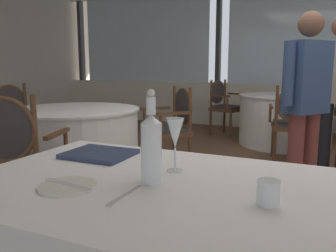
{
  "coord_description": "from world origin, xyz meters",
  "views": [
    {
      "loc": [
        0.31,
        -2.8,
        1.15
      ],
      "look_at": [
        -0.32,
        -1.4,
        0.89
      ],
      "focal_mm": 37.05,
      "sensor_mm": 36.0,
      "label": 1
    }
  ],
  "objects_px": {
    "wine_glass": "(175,134)",
    "dining_chair_3_0": "(173,122)",
    "dining_chair_0_1": "(293,118)",
    "water_tumbler": "(268,193)",
    "dining_chair_3_2": "(17,152)",
    "dining_chair_0_0": "(224,102)",
    "menu_book": "(99,154)",
    "dining_chair_3_1": "(16,118)",
    "water_bottle": "(151,146)",
    "side_plate": "(68,186)",
    "diner_person_1": "(306,98)"
  },
  "relations": [
    {
      "from": "menu_book",
      "to": "dining_chair_3_1",
      "type": "relative_size",
      "value": 0.3
    },
    {
      "from": "menu_book",
      "to": "dining_chair_3_2",
      "type": "xyz_separation_m",
      "value": [
        -0.99,
        0.41,
        -0.19
      ]
    },
    {
      "from": "wine_glass",
      "to": "dining_chair_3_0",
      "type": "height_order",
      "value": "wine_glass"
    },
    {
      "from": "dining_chair_0_0",
      "to": "dining_chair_3_2",
      "type": "xyz_separation_m",
      "value": [
        -0.35,
        -4.06,
        0.01
      ]
    },
    {
      "from": "dining_chair_0_0",
      "to": "dining_chair_3_2",
      "type": "bearing_deg",
      "value": -75.44
    },
    {
      "from": "dining_chair_0_0",
      "to": "dining_chair_3_0",
      "type": "relative_size",
      "value": 1.0
    },
    {
      "from": "wine_glass",
      "to": "water_tumbler",
      "type": "distance_m",
      "value": 0.44
    },
    {
      "from": "dining_chair_0_1",
      "to": "dining_chair_3_0",
      "type": "distance_m",
      "value": 1.44
    },
    {
      "from": "wine_glass",
      "to": "dining_chair_0_1",
      "type": "xyz_separation_m",
      "value": [
        0.19,
        3.1,
        -0.34
      ]
    },
    {
      "from": "water_tumbler",
      "to": "diner_person_1",
      "type": "xyz_separation_m",
      "value": [
        -0.01,
        2.05,
        0.11
      ]
    },
    {
      "from": "water_bottle",
      "to": "dining_chair_3_2",
      "type": "height_order",
      "value": "water_bottle"
    },
    {
      "from": "dining_chair_3_2",
      "to": "wine_glass",
      "type": "bearing_deg",
      "value": -127.18
    },
    {
      "from": "water_bottle",
      "to": "dining_chair_0_1",
      "type": "bearing_deg",
      "value": 86.27
    },
    {
      "from": "side_plate",
      "to": "dining_chair_0_1",
      "type": "xyz_separation_m",
      "value": [
        0.45,
        3.42,
        -0.2
      ]
    },
    {
      "from": "menu_book",
      "to": "water_tumbler",
      "type": "bearing_deg",
      "value": -19.27
    },
    {
      "from": "side_plate",
      "to": "water_tumbler",
      "type": "height_order",
      "value": "water_tumbler"
    },
    {
      "from": "water_tumbler",
      "to": "dining_chair_3_0",
      "type": "relative_size",
      "value": 0.08
    },
    {
      "from": "wine_glass",
      "to": "dining_chair_0_1",
      "type": "bearing_deg",
      "value": 86.5
    },
    {
      "from": "menu_book",
      "to": "dining_chair_3_2",
      "type": "bearing_deg",
      "value": 156.86
    },
    {
      "from": "side_plate",
      "to": "dining_chair_0_0",
      "type": "xyz_separation_m",
      "value": [
        -0.8,
        4.87,
        -0.19
      ]
    },
    {
      "from": "water_tumbler",
      "to": "menu_book",
      "type": "bearing_deg",
      "value": 161.19
    },
    {
      "from": "water_tumbler",
      "to": "dining_chair_3_0",
      "type": "height_order",
      "value": "dining_chair_3_0"
    },
    {
      "from": "water_tumbler",
      "to": "dining_chair_0_1",
      "type": "xyz_separation_m",
      "value": [
        -0.19,
        3.29,
        -0.23
      ]
    },
    {
      "from": "water_tumbler",
      "to": "diner_person_1",
      "type": "bearing_deg",
      "value": 90.21
    },
    {
      "from": "water_bottle",
      "to": "dining_chair_0_0",
      "type": "bearing_deg",
      "value": 102.35
    },
    {
      "from": "menu_book",
      "to": "dining_chair_3_2",
      "type": "distance_m",
      "value": 1.09
    },
    {
      "from": "menu_book",
      "to": "diner_person_1",
      "type": "bearing_deg",
      "value": 65.8
    },
    {
      "from": "menu_book",
      "to": "dining_chair_3_1",
      "type": "bearing_deg",
      "value": 144.58
    },
    {
      "from": "dining_chair_0_0",
      "to": "dining_chair_3_0",
      "type": "bearing_deg",
      "value": -69.63
    },
    {
      "from": "dining_chair_3_0",
      "to": "dining_chair_3_2",
      "type": "relative_size",
      "value": 0.96
    },
    {
      "from": "water_bottle",
      "to": "menu_book",
      "type": "distance_m",
      "value": 0.47
    },
    {
      "from": "dining_chair_0_1",
      "to": "wine_glass",
      "type": "bearing_deg",
      "value": 165.95
    },
    {
      "from": "dining_chair_0_1",
      "to": "dining_chair_3_2",
      "type": "height_order",
      "value": "dining_chair_3_2"
    },
    {
      "from": "wine_glass",
      "to": "dining_chair_3_2",
      "type": "height_order",
      "value": "dining_chair_3_2"
    },
    {
      "from": "water_bottle",
      "to": "dining_chair_3_2",
      "type": "distance_m",
      "value": 1.55
    },
    {
      "from": "dining_chair_3_0",
      "to": "dining_chair_3_2",
      "type": "xyz_separation_m",
      "value": [
        -0.38,
        -1.81,
        0.02
      ]
    },
    {
      "from": "dining_chair_3_0",
      "to": "wine_glass",
      "type": "bearing_deg",
      "value": 65.85
    },
    {
      "from": "dining_chair_0_1",
      "to": "dining_chair_3_1",
      "type": "distance_m",
      "value": 3.27
    },
    {
      "from": "water_bottle",
      "to": "wine_glass",
      "type": "bearing_deg",
      "value": 81.87
    },
    {
      "from": "wine_glass",
      "to": "menu_book",
      "type": "relative_size",
      "value": 0.72
    },
    {
      "from": "water_tumbler",
      "to": "water_bottle",
      "type": "bearing_deg",
      "value": 174.45
    },
    {
      "from": "menu_book",
      "to": "dining_chair_0_1",
      "type": "xyz_separation_m",
      "value": [
        0.6,
        3.02,
        -0.2
      ]
    },
    {
      "from": "dining_chair_0_0",
      "to": "wine_glass",
      "type": "bearing_deg",
      "value": -57.52
    },
    {
      "from": "wine_glass",
      "to": "dining_chair_3_0",
      "type": "relative_size",
      "value": 0.22
    },
    {
      "from": "menu_book",
      "to": "dining_chair_3_0",
      "type": "distance_m",
      "value": 2.32
    },
    {
      "from": "dining_chair_3_2",
      "to": "diner_person_1",
      "type": "xyz_separation_m",
      "value": [
        1.78,
        1.36,
        0.33
      ]
    },
    {
      "from": "dining_chair_0_1",
      "to": "dining_chair_3_0",
      "type": "xyz_separation_m",
      "value": [
        -1.21,
        -0.79,
        -0.0
      ]
    },
    {
      "from": "diner_person_1",
      "to": "dining_chair_0_1",
      "type": "bearing_deg",
      "value": -45.67
    },
    {
      "from": "side_plate",
      "to": "menu_book",
      "type": "xyz_separation_m",
      "value": [
        -0.15,
        0.39,
        0.01
      ]
    },
    {
      "from": "wine_glass",
      "to": "menu_book",
      "type": "distance_m",
      "value": 0.44
    }
  ]
}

